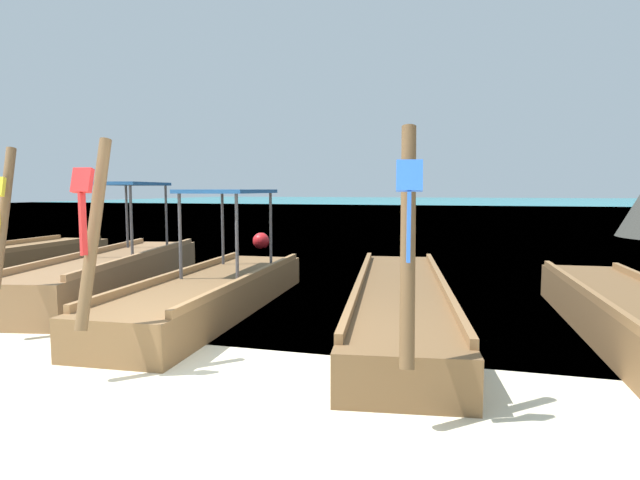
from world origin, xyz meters
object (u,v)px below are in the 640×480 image
object	(u,v)px
longtail_boat_orange_ribbon	(633,318)
mooring_buoy_near	(261,241)
longtail_boat_red_ribbon	(213,290)
longtail_boat_blue_ribbon	(400,301)
longtail_boat_yellow_ribbon	(114,271)

from	to	relation	value
longtail_boat_orange_ribbon	mooring_buoy_near	xyz separation A→B (m)	(-8.27, 8.23, -0.02)
longtail_boat_orange_ribbon	longtail_boat_red_ribbon	bearing A→B (deg)	179.20
longtail_boat_blue_ribbon	mooring_buoy_near	size ratio (longest dim) A/B	13.62
longtail_boat_red_ribbon	mooring_buoy_near	world-z (taller)	longtail_boat_red_ribbon
longtail_boat_yellow_ribbon	longtail_boat_blue_ribbon	world-z (taller)	longtail_boat_yellow_ribbon
longtail_boat_red_ribbon	longtail_boat_blue_ribbon	world-z (taller)	same
longtail_boat_blue_ribbon	longtail_boat_orange_ribbon	distance (m)	2.94
longtail_boat_red_ribbon	longtail_boat_orange_ribbon	size ratio (longest dim) A/B	0.97
longtail_boat_yellow_ribbon	longtail_boat_orange_ribbon	bearing A→B (deg)	-6.89
longtail_boat_yellow_ribbon	mooring_buoy_near	distance (m)	7.24
longtail_boat_blue_ribbon	longtail_boat_orange_ribbon	size ratio (longest dim) A/B	1.16
longtail_boat_red_ribbon	longtail_boat_orange_ribbon	world-z (taller)	longtail_boat_red_ribbon
longtail_boat_yellow_ribbon	longtail_boat_red_ribbon	xyz separation A→B (m)	(2.47, -0.92, -0.06)
longtail_boat_yellow_ribbon	longtail_boat_orange_ribbon	size ratio (longest dim) A/B	0.99
longtail_boat_orange_ribbon	mooring_buoy_near	distance (m)	11.67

